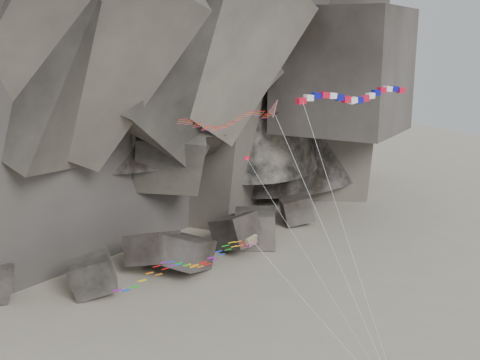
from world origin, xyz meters
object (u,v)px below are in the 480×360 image
banner_kite (354,96)px  parafoil_kite (182,264)px  pennant_kite (289,228)px  delta_kite (224,120)px

banner_kite → parafoil_kite: (-17.45, 2.58, -14.59)m
banner_kite → pennant_kite: (-9.81, -3.47, -10.57)m
banner_kite → pennant_kite: banner_kite is taller
pennant_kite → delta_kite: bearing=142.4°
delta_kite → banner_kite: 14.33m
delta_kite → parafoil_kite: delta_kite is taller
delta_kite → pennant_kite: size_ratio=1.21×
delta_kite → banner_kite: size_ratio=0.99×
banner_kite → parafoil_kite: 22.89m
parafoil_kite → pennant_kite: 10.54m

